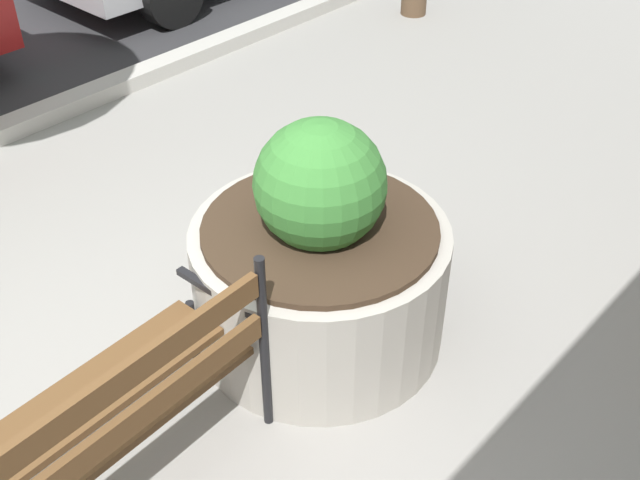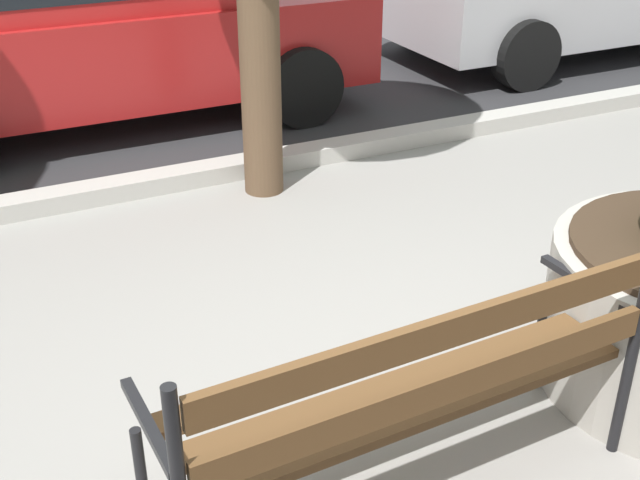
# 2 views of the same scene
# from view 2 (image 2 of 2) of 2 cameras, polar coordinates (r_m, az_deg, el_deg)

# --- Properties ---
(ground_plane) EXTENTS (80.00, 80.00, 0.00)m
(ground_plane) POSITION_cam_2_polar(r_m,az_deg,el_deg) (3.39, 6.45, -14.11)
(ground_plane) COLOR gray
(street_surface) EXTENTS (60.00, 9.00, 0.01)m
(street_surface) POSITION_cam_2_polar(r_m,az_deg,el_deg) (9.96, -17.43, 13.37)
(street_surface) COLOR #2D2D30
(street_surface) RESTS_ON ground
(curb_stone) EXTENTS (60.00, 0.20, 0.12)m
(curb_stone) POSITION_cam_2_polar(r_m,az_deg,el_deg) (5.64, -9.16, 4.43)
(curb_stone) COLOR #B2AFA8
(curb_stone) RESTS_ON ground
(park_bench) EXTENTS (1.82, 0.60, 0.95)m
(park_bench) POSITION_cam_2_polar(r_m,az_deg,el_deg) (2.82, 6.46, -9.75)
(park_bench) COLOR brown
(park_bench) RESTS_ON ground
(parked_car_red) EXTENTS (4.10, 1.92, 1.56)m
(parked_car_red) POSITION_cam_2_polar(r_m,az_deg,el_deg) (6.87, -15.39, 14.84)
(parked_car_red) COLOR #B21E1E
(parked_car_red) RESTS_ON ground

